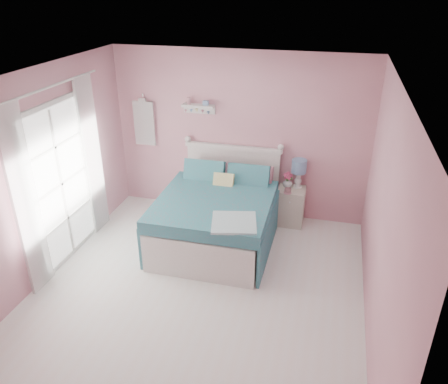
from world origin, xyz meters
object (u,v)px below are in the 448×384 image
at_px(nightstand, 291,206).
at_px(table_lamp, 299,168).
at_px(bed, 218,216).
at_px(vase, 287,182).
at_px(teacup, 288,191).

bearing_deg(nightstand, table_lamp, 52.40).
distance_m(bed, vase, 1.25).
bearing_deg(bed, table_lamp, 39.03).
distance_m(bed, table_lamp, 1.46).
bearing_deg(teacup, vase, 98.75).
xyz_separation_m(nightstand, table_lamp, (0.07, 0.10, 0.61)).
relative_size(bed, nightstand, 3.36).
relative_size(nightstand, teacup, 5.94).
height_order(bed, table_lamp, bed).
bearing_deg(bed, nightstand, 37.81).
bearing_deg(table_lamp, bed, -140.21).
distance_m(table_lamp, teacup, 0.39).
relative_size(nightstand, table_lamp, 1.32).
bearing_deg(table_lamp, vase, -165.24).
bearing_deg(table_lamp, nightstand, -127.60).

